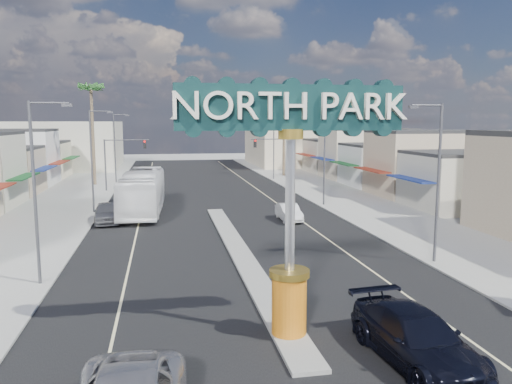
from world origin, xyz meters
name	(u,v)px	position (x,y,z in m)	size (l,w,h in m)	color
ground	(214,209)	(0.00, 30.00, 0.00)	(160.00, 160.00, 0.00)	gray
road	(214,209)	(0.00, 30.00, 0.01)	(20.00, 120.00, 0.01)	black
median_island	(240,253)	(0.00, 14.00, 0.08)	(1.30, 30.00, 0.16)	gray
sidewalk_left	(53,214)	(-14.00, 30.00, 0.06)	(8.00, 120.00, 0.12)	gray
sidewalk_right	(357,204)	(14.00, 30.00, 0.06)	(8.00, 120.00, 0.12)	gray
storefront_row_right	(393,162)	(24.00, 43.00, 3.00)	(12.00, 42.00, 6.00)	#B7B29E
backdrop_far_left	(58,145)	(-22.00, 75.00, 4.00)	(20.00, 20.00, 8.00)	#B7B29E
backdrop_far_right	(306,143)	(22.00, 75.00, 4.00)	(20.00, 20.00, 8.00)	beige
gateway_sign	(290,180)	(0.00, 1.98, 5.93)	(8.20, 1.50, 9.15)	orange
traffic_signal_left	(121,154)	(-9.18, 43.99, 4.27)	(5.09, 0.45, 6.00)	#47474C
traffic_signal_right	(277,152)	(9.18, 43.99, 4.27)	(5.09, 0.45, 6.00)	#47474C
streetlight_l_near	(38,184)	(-10.43, 10.00, 5.07)	(2.03, 0.22, 9.00)	#47474C
streetlight_l_mid	(93,156)	(-10.43, 30.00, 5.07)	(2.03, 0.22, 9.00)	#47474C
streetlight_l_far	(116,144)	(-10.43, 52.00, 5.07)	(2.03, 0.22, 9.00)	#47474C
streetlight_r_near	(436,175)	(10.43, 10.00, 5.07)	(2.03, 0.22, 9.00)	#47474C
streetlight_r_mid	(323,153)	(10.43, 30.00, 5.07)	(2.03, 0.22, 9.00)	#47474C
streetlight_r_far	(273,143)	(10.43, 52.00, 5.07)	(2.03, 0.22, 9.00)	#47474C
palm_left_far	(91,93)	(-13.00, 50.00, 11.50)	(2.60, 2.60, 13.10)	brown
palm_right_mid	(284,103)	(13.00, 56.00, 10.60)	(2.60, 2.60, 12.10)	brown
palm_right_far	(287,93)	(15.00, 62.00, 12.39)	(2.60, 2.60, 14.10)	brown
suv_right	(416,338)	(3.68, -0.74, 0.87)	(2.44, 6.01, 1.74)	black
car_parked_left	(107,213)	(-9.00, 25.33, 0.82)	(1.94, 4.83, 1.64)	slate
car_parked_right	(289,212)	(5.50, 23.56, 0.69)	(1.45, 4.17, 1.37)	silver
city_bus	(143,192)	(-6.31, 29.45, 1.87)	(3.13, 13.40, 3.73)	white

